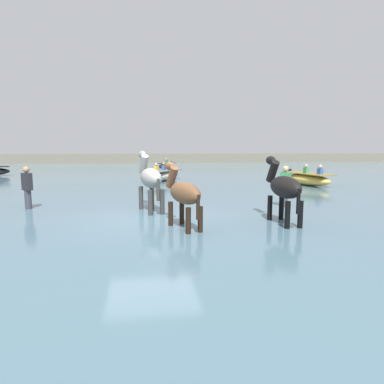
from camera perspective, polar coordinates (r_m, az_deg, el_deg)
name	(u,v)px	position (r m, az deg, el deg)	size (l,w,h in m)	color
ground_plane	(151,228)	(8.94, -7.23, -6.41)	(120.00, 120.00, 0.00)	gray
water_surface	(145,185)	(18.79, -8.37, 1.29)	(90.00, 90.00, 0.28)	#476675
horse_lead_grey	(150,179)	(9.78, -7.45, 2.22)	(0.86, 1.95, 2.11)	gray
horse_trailing_black	(284,189)	(8.42, 15.94, 0.57)	(0.52, 1.80, 1.97)	black
horse_flank_bay	(183,195)	(7.58, -1.54, -0.46)	(0.87, 1.68, 1.84)	brown
boat_far_offshore	(166,166)	(31.96, -4.60, 4.64)	(2.19, 2.96, 1.05)	black
boat_distant_west	(307,179)	(18.19, 19.77, 2.21)	(1.54, 3.48, 1.12)	gold
boat_mid_outer	(163,175)	(19.67, -5.09, 2.98)	(2.76, 3.54, 1.11)	#B2AD9E
person_spectator_far	(285,189)	(10.92, 16.15, 0.51)	(0.37, 0.37, 1.63)	#383842
person_onlooker_left	(28,191)	(11.36, -27.15, 0.24)	(0.37, 0.37, 1.63)	#383842
channel_buoy	(274,173)	(24.57, 14.33, 3.37)	(0.39, 0.39, 0.89)	silver
far_shoreline	(141,159)	(47.30, -9.00, 5.78)	(80.00, 2.40, 1.65)	#706B5B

